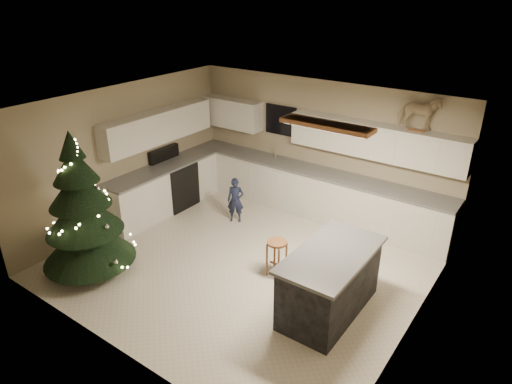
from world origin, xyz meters
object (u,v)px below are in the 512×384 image
at_px(bar_stool, 277,250).
at_px(toddler, 236,200).
at_px(rocking_horse, 419,113).
at_px(christmas_tree, 83,217).
at_px(island, 330,282).

bearing_deg(bar_stool, toddler, 147.37).
bearing_deg(rocking_horse, bar_stool, 133.42).
distance_m(bar_stool, christmas_tree, 3.01).
height_order(bar_stool, toddler, toddler).
xyz_separation_m(island, bar_stool, (-1.07, 0.31, -0.03)).
height_order(island, bar_stool, island).
bearing_deg(rocking_horse, island, 158.27).
bearing_deg(island, toddler, 153.43).
height_order(island, rocking_horse, rocking_horse).
bearing_deg(island, christmas_tree, -159.54).
distance_m(island, toddler, 3.01).
xyz_separation_m(island, christmas_tree, (-3.55, -1.32, 0.48)).
relative_size(island, christmas_tree, 0.73).
relative_size(christmas_tree, toddler, 2.67).
height_order(bar_stool, christmas_tree, christmas_tree).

